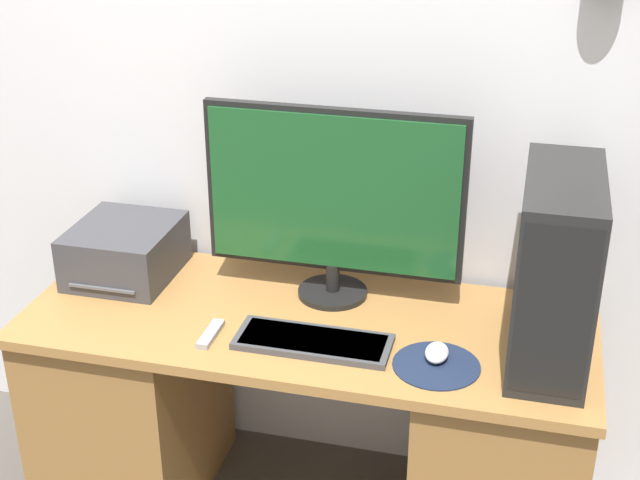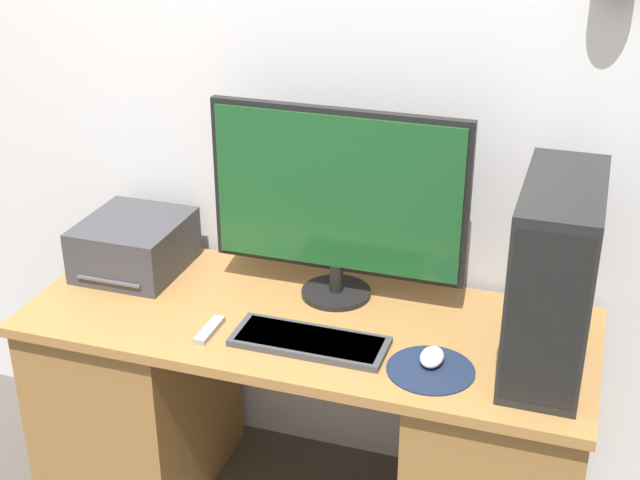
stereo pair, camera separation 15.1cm
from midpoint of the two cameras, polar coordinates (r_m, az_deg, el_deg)
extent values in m
cube|color=silver|center=(2.58, -0.49, 11.59)|extent=(6.40, 0.05, 2.70)
cube|color=olive|center=(2.50, -2.59, -5.35)|extent=(1.59, 0.63, 0.03)
cube|color=olive|center=(2.88, -13.38, -9.82)|extent=(0.44, 0.58, 0.67)
cube|color=olive|center=(2.62, 9.76, -13.45)|extent=(0.44, 0.58, 0.67)
cylinder|color=black|center=(2.61, -0.84, -3.38)|extent=(0.20, 0.20, 0.02)
cylinder|color=black|center=(2.58, -0.85, -2.41)|extent=(0.04, 0.04, 0.08)
cube|color=black|center=(2.48, -0.84, 3.13)|extent=(0.74, 0.03, 0.48)
cube|color=#194C23|center=(2.46, -0.94, 2.98)|extent=(0.71, 0.01, 0.45)
cube|color=#3D3D42|center=(2.37, -2.28, -6.56)|extent=(0.41, 0.16, 0.02)
cube|color=#5B5B60|center=(2.37, -2.28, -6.45)|extent=(0.38, 0.13, 0.01)
cylinder|color=#19233D|center=(2.30, 5.58, -8.03)|extent=(0.23, 0.23, 0.00)
ellipsoid|color=silver|center=(2.31, 5.63, -7.22)|extent=(0.06, 0.09, 0.04)
cube|color=black|center=(2.28, 13.02, -1.81)|extent=(0.19, 0.47, 0.49)
cube|color=black|center=(2.08, 12.76, -4.64)|extent=(0.17, 0.01, 0.44)
cube|color=#38383D|center=(2.77, -13.89, -0.68)|extent=(0.30, 0.32, 0.16)
cube|color=#515156|center=(2.71, -14.71, -2.39)|extent=(0.21, 0.14, 0.01)
cube|color=gray|center=(2.43, -8.79, -6.00)|extent=(0.03, 0.14, 0.02)
camera|label=1|loc=(0.08, -91.82, -0.86)|focal=50.00mm
camera|label=2|loc=(0.08, 88.18, 0.86)|focal=50.00mm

